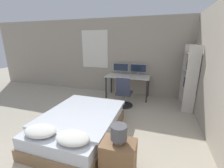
{
  "coord_description": "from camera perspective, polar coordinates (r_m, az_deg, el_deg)",
  "views": [
    {
      "loc": [
        0.97,
        -1.24,
        1.92
      ],
      "look_at": [
        -0.26,
        2.62,
        0.75
      ],
      "focal_mm": 24.0,
      "sensor_mm": 36.0,
      "label": 1
    }
  ],
  "objects": [
    {
      "name": "nightstand",
      "position": [
        2.46,
        2.47,
        -26.26
      ],
      "size": [
        0.5,
        0.37,
        0.53
      ],
      "color": "brown",
      "rests_on": "ground_plane"
    },
    {
      "name": "office_chair",
      "position": [
        4.49,
        4.57,
        -4.34
      ],
      "size": [
        0.52,
        0.52,
        0.91
      ],
      "color": "black",
      "rests_on": "ground_plane"
    },
    {
      "name": "bed",
      "position": [
        3.28,
        -12.12,
        -14.96
      ],
      "size": [
        1.43,
        1.99,
        0.57
      ],
      "color": "#846647",
      "rests_on": "ground_plane"
    },
    {
      "name": "monitor_left",
      "position": [
        5.39,
        3.36,
        6.21
      ],
      "size": [
        0.56,
        0.16,
        0.39
      ],
      "color": "#B7B7BC",
      "rests_on": "desk"
    },
    {
      "name": "wall_back",
      "position": [
        5.44,
        7.22,
        9.97
      ],
      "size": [
        12.0,
        0.08,
        2.7
      ],
      "color": "#9E9384",
      "rests_on": "ground_plane"
    },
    {
      "name": "monitor_right",
      "position": [
        5.27,
        9.94,
        5.78
      ],
      "size": [
        0.56,
        0.16,
        0.39
      ],
      "color": "#B7B7BC",
      "rests_on": "desk"
    },
    {
      "name": "desk",
      "position": [
        5.16,
        5.98,
        2.1
      ],
      "size": [
        1.47,
        0.68,
        0.77
      ],
      "color": "beige",
      "rests_on": "ground_plane"
    },
    {
      "name": "keyboard",
      "position": [
        4.91,
        5.44,
        2.61
      ],
      "size": [
        0.37,
        0.13,
        0.02
      ],
      "color": "#B7B7BC",
      "rests_on": "desk"
    },
    {
      "name": "bookshelf",
      "position": [
        4.72,
        27.57,
        3.02
      ],
      "size": [
        0.3,
        0.8,
        1.83
      ],
      "color": "beige",
      "rests_on": "ground_plane"
    },
    {
      "name": "computer_mouse",
      "position": [
        4.86,
        8.61,
        2.46
      ],
      "size": [
        0.07,
        0.05,
        0.04
      ],
      "color": "#B7B7BC",
      "rests_on": "desk"
    },
    {
      "name": "bedside_lamp",
      "position": [
        2.19,
        2.61,
        -17.94
      ],
      "size": [
        0.23,
        0.23,
        0.27
      ],
      "color": "gray",
      "rests_on": "nightstand"
    }
  ]
}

